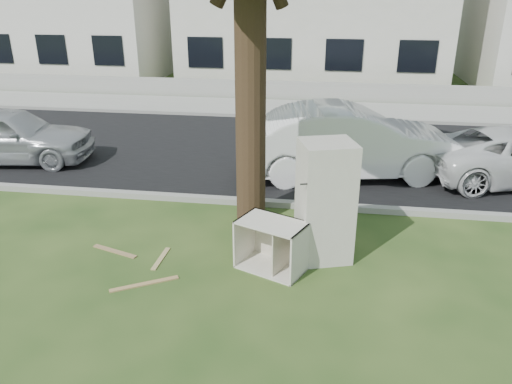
# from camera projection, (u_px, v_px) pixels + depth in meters

# --- Properties ---
(ground) EXTENTS (120.00, 120.00, 0.00)m
(ground) POSITION_uv_depth(u_px,v_px,m) (258.00, 270.00, 7.74)
(ground) COLOR #244117
(road) EXTENTS (120.00, 7.00, 0.01)m
(road) POSITION_uv_depth(u_px,v_px,m) (291.00, 152.00, 13.22)
(road) COLOR black
(road) RESTS_ON ground
(kerb_near) EXTENTS (120.00, 0.18, 0.12)m
(kerb_near) POSITION_uv_depth(u_px,v_px,m) (276.00, 206.00, 9.97)
(kerb_near) COLOR gray
(kerb_near) RESTS_ON ground
(kerb_far) EXTENTS (120.00, 0.18, 0.12)m
(kerb_far) POSITION_uv_depth(u_px,v_px,m) (300.00, 119.00, 16.46)
(kerb_far) COLOR gray
(kerb_far) RESTS_ON ground
(sidewalk) EXTENTS (120.00, 2.80, 0.01)m
(sidewalk) POSITION_uv_depth(u_px,v_px,m) (303.00, 109.00, 17.78)
(sidewalk) COLOR gray
(sidewalk) RESTS_ON ground
(low_wall) EXTENTS (120.00, 0.15, 0.70)m
(low_wall) POSITION_uv_depth(u_px,v_px,m) (306.00, 91.00, 19.11)
(low_wall) COLOR gray
(low_wall) RESTS_ON ground
(fridge) EXTENTS (0.98, 0.95, 1.93)m
(fridge) POSITION_uv_depth(u_px,v_px,m) (325.00, 202.00, 7.77)
(fridge) COLOR silver
(fridge) RESTS_ON ground
(cabinet) EXTENTS (1.19, 0.99, 0.80)m
(cabinet) POSITION_uv_depth(u_px,v_px,m) (272.00, 245.00, 7.64)
(cabinet) COLOR beige
(cabinet) RESTS_ON ground
(plank_a) EXTENTS (0.91, 0.59, 0.02)m
(plank_a) POSITION_uv_depth(u_px,v_px,m) (144.00, 284.00, 7.35)
(plank_a) COLOR #A88451
(plank_a) RESTS_ON ground
(plank_b) EXTENTS (0.86, 0.36, 0.02)m
(plank_b) POSITION_uv_depth(u_px,v_px,m) (115.00, 251.00, 8.26)
(plank_b) COLOR #96774E
(plank_b) RESTS_ON ground
(plank_c) EXTENTS (0.10, 0.71, 0.02)m
(plank_c) POSITION_uv_depth(u_px,v_px,m) (161.00, 259.00, 8.04)
(plank_c) COLOR tan
(plank_c) RESTS_ON ground
(car_center) EXTENTS (5.17, 2.64, 1.63)m
(car_center) POSITION_uv_depth(u_px,v_px,m) (348.00, 142.00, 11.28)
(car_center) COLOR white
(car_center) RESTS_ON ground
(car_left) EXTENTS (4.20, 2.14, 1.37)m
(car_left) POSITION_uv_depth(u_px,v_px,m) (8.00, 135.00, 12.24)
(car_left) COLOR #A4A6AB
(car_left) RESTS_ON ground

